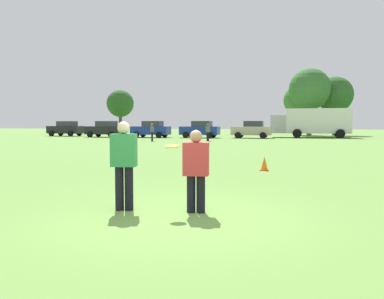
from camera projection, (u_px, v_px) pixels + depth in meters
The scene contains 17 objects.
ground_plane at pixel (177, 217), 7.19m from camera, with size 196.15×196.15×0.00m, color #608C3D.
player_thrower at pixel (124, 161), 7.74m from camera, with size 0.51×0.35×1.67m.
player_defender at pixel (196, 167), 7.54m from camera, with size 0.48×0.31×1.51m.
frisbee at pixel (172, 146), 7.58m from camera, with size 0.27×0.27×0.06m.
traffic_cone at pixel (264, 164), 14.26m from camera, with size 0.32×0.32×0.48m.
parked_car_near_left at pixel (66, 129), 50.73m from camera, with size 4.28×2.38×1.82m.
parked_car_mid_left at pixel (105, 129), 47.07m from camera, with size 4.28×2.38×1.82m.
parked_car_center at pixel (151, 129), 45.77m from camera, with size 4.28×2.38×1.82m.
parked_car_mid_right at pixel (200, 129), 44.87m from camera, with size 4.28×2.38×1.82m.
parked_car_near_right at pixel (252, 129), 44.05m from camera, with size 4.28×2.38×1.82m.
box_truck at pixel (312, 122), 45.57m from camera, with size 8.61×3.28×3.18m.
bystander_sideline_watcher at pixel (208, 131), 37.23m from camera, with size 0.36×0.48×1.55m.
bystander_far_jogger at pixel (152, 131), 36.91m from camera, with size 0.41×0.50×1.58m.
tree_west_oak at pixel (120, 104), 59.96m from camera, with size 3.93×3.93×6.38m.
tree_west_maple at pixel (299, 100), 54.89m from camera, with size 4.12×4.12×6.70m.
tree_center_elm at pixel (310, 89), 52.16m from camera, with size 5.22×5.22×8.49m.
tree_east_birch at pixel (335, 95), 53.15m from camera, with size 4.65×4.65×7.56m.
Camera 1 is at (1.76, -6.89, 1.65)m, focal length 38.77 mm.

